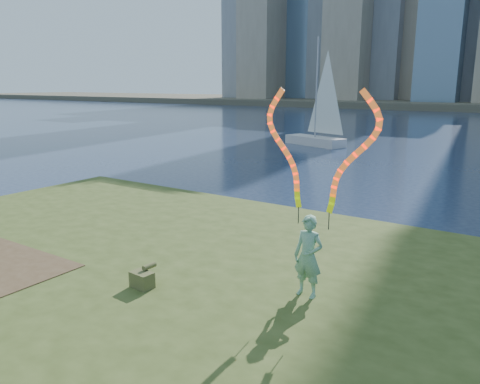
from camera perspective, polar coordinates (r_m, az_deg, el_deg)
The scene contains 5 objects.
ground at distance 11.04m, azimuth -9.01°, elevation -10.64°, with size 320.00×320.00×0.00m, color #1B2944.
grassy_knoll at distance 9.51m, azimuth -18.73°, elevation -12.99°, with size 20.00×18.00×0.80m.
woman_with_ribbons at distance 7.96m, azimuth 8.66°, elevation -2.77°, with size 1.98×0.37×3.85m.
canvas_bag at distance 8.78m, azimuth -11.79°, elevation -10.32°, with size 0.43×0.49×0.39m.
sailboat at distance 34.79m, azimuth 9.48°, elevation 7.78°, with size 5.06×3.06×7.72m.
Camera 1 is at (6.97, -7.34, 4.40)m, focal length 35.00 mm.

